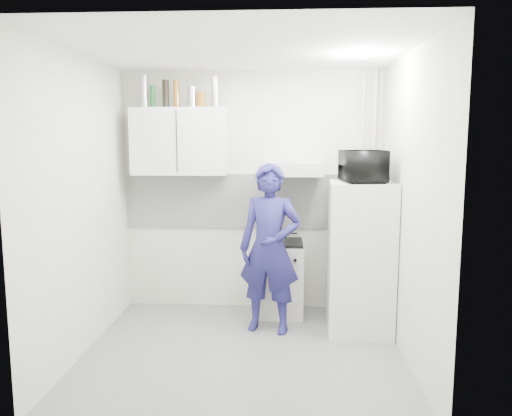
{
  "coord_description": "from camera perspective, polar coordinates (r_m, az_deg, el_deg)",
  "views": [
    {
      "loc": [
        0.34,
        -4.2,
        1.87
      ],
      "look_at": [
        0.1,
        0.3,
        1.25
      ],
      "focal_mm": 35.0,
      "sensor_mm": 36.0,
      "label": 1
    }
  ],
  "objects": [
    {
      "name": "floor",
      "position": [
        4.61,
        -1.48,
        -16.09
      ],
      "size": [
        2.8,
        2.8,
        0.0
      ],
      "primitive_type": "plane",
      "color": "slate",
      "rests_on": "ground"
    },
    {
      "name": "ceiling",
      "position": [
        4.28,
        -1.61,
        17.64
      ],
      "size": [
        2.8,
        2.8,
        0.0
      ],
      "primitive_type": "plane",
      "color": "white",
      "rests_on": "wall_back"
    },
    {
      "name": "wall_back",
      "position": [
        5.49,
        -0.48,
        1.87
      ],
      "size": [
        2.8,
        0.0,
        2.8
      ],
      "primitive_type": "plane",
      "rotation": [
        1.57,
        0.0,
        0.0
      ],
      "color": "silver",
      "rests_on": "floor"
    },
    {
      "name": "wall_left",
      "position": [
        4.59,
        -19.25,
        0.25
      ],
      "size": [
        0.0,
        2.6,
        2.6
      ],
      "primitive_type": "plane",
      "rotation": [
        1.57,
        0.0,
        1.57
      ],
      "color": "silver",
      "rests_on": "floor"
    },
    {
      "name": "wall_right",
      "position": [
        4.37,
        17.07,
        -0.01
      ],
      "size": [
        0.0,
        2.6,
        2.6
      ],
      "primitive_type": "plane",
      "rotation": [
        1.57,
        0.0,
        -1.57
      ],
      "color": "silver",
      "rests_on": "floor"
    },
    {
      "name": "person",
      "position": [
        4.85,
        1.58,
        -4.64
      ],
      "size": [
        0.67,
        0.51,
        1.65
      ],
      "primitive_type": "imported",
      "rotation": [
        0.0,
        0.0,
        -0.22
      ],
      "color": "navy",
      "rests_on": "floor"
    },
    {
      "name": "stove",
      "position": [
        5.41,
        2.8,
        -8.11
      ],
      "size": [
        0.48,
        0.48,
        0.77
      ],
      "primitive_type": "cube",
      "color": "beige",
      "rests_on": "floor"
    },
    {
      "name": "fridge",
      "position": [
        4.96,
        11.86,
        -5.56
      ],
      "size": [
        0.64,
        0.64,
        1.47
      ],
      "primitive_type": "cube",
      "rotation": [
        0.0,
        0.0,
        -0.05
      ],
      "color": "silver",
      "rests_on": "floor"
    },
    {
      "name": "stove_top",
      "position": [
        5.32,
        2.82,
        -3.97
      ],
      "size": [
        0.46,
        0.46,
        0.03
      ],
      "primitive_type": "cube",
      "color": "black",
      "rests_on": "stove"
    },
    {
      "name": "saucepan",
      "position": [
        5.38,
        2.41,
        -3.18
      ],
      "size": [
        0.16,
        0.16,
        0.09
      ],
      "primitive_type": "cylinder",
      "color": "silver",
      "rests_on": "stove_top"
    },
    {
      "name": "microwave",
      "position": [
        4.84,
        12.15,
        4.7
      ],
      "size": [
        0.58,
        0.42,
        0.3
      ],
      "primitive_type": "imported",
      "rotation": [
        0.0,
        0.0,
        1.67
      ],
      "color": "black",
      "rests_on": "fridge"
    },
    {
      "name": "bottle_a",
      "position": [
        5.5,
        -12.66,
        12.86
      ],
      "size": [
        0.08,
        0.08,
        0.34
      ],
      "primitive_type": "cylinder",
      "color": "silver",
      "rests_on": "upper_cabinet"
    },
    {
      "name": "bottle_b",
      "position": [
        5.47,
        -11.73,
        12.33
      ],
      "size": [
        0.06,
        0.06,
        0.23
      ],
      "primitive_type": "cylinder",
      "color": "#144C1E",
      "rests_on": "upper_cabinet"
    },
    {
      "name": "bottle_c",
      "position": [
        5.44,
        -10.27,
        12.7
      ],
      "size": [
        0.07,
        0.07,
        0.29
      ],
      "primitive_type": "cylinder",
      "color": "black",
      "rests_on": "upper_cabinet"
    },
    {
      "name": "bottle_d",
      "position": [
        5.42,
        -9.08,
        12.74
      ],
      "size": [
        0.06,
        0.06,
        0.29
      ],
      "primitive_type": "cylinder",
      "color": "brown",
      "rests_on": "upper_cabinet"
    },
    {
      "name": "canister_a",
      "position": [
        5.38,
        -7.32,
        12.45
      ],
      "size": [
        0.09,
        0.09,
        0.22
      ],
      "primitive_type": "cylinder",
      "color": "silver",
      "rests_on": "upper_cabinet"
    },
    {
      "name": "canister_b",
      "position": [
        5.36,
        -6.26,
        12.2
      ],
      "size": [
        0.09,
        0.09,
        0.17
      ],
      "primitive_type": "cylinder",
      "color": "brown",
      "rests_on": "upper_cabinet"
    },
    {
      "name": "bottle_e",
      "position": [
        5.35,
        -4.7,
        13.04
      ],
      "size": [
        0.08,
        0.08,
        0.32
      ],
      "primitive_type": "cylinder",
      "color": "silver",
      "rests_on": "upper_cabinet"
    },
    {
      "name": "upper_cabinet",
      "position": [
        5.39,
        -8.66,
        7.52
      ],
      "size": [
        1.0,
        0.35,
        0.7
      ],
      "primitive_type": "cube",
      "color": "silver",
      "rests_on": "wall_back"
    },
    {
      "name": "range_hood",
      "position": [
        5.21,
        4.3,
        4.5
      ],
      "size": [
        0.6,
        0.5,
        0.14
      ],
      "primitive_type": "cube",
      "color": "beige",
      "rests_on": "wall_back"
    },
    {
      "name": "backsplash",
      "position": [
        5.49,
        -0.49,
        0.81
      ],
      "size": [
        2.74,
        0.03,
        0.6
      ],
      "primitive_type": "cube",
      "color": "white",
      "rests_on": "wall_back"
    },
    {
      "name": "pipe_a",
      "position": [
        5.49,
        13.15,
        1.66
      ],
      "size": [
        0.05,
        0.05,
        2.6
      ],
      "primitive_type": "cylinder",
      "color": "beige",
      "rests_on": "floor"
    },
    {
      "name": "pipe_b",
      "position": [
        5.47,
        11.91,
        1.67
      ],
      "size": [
        0.04,
        0.04,
        2.6
      ],
      "primitive_type": "cylinder",
      "color": "beige",
      "rests_on": "floor"
    },
    {
      "name": "ceiling_spot_fixture",
      "position": [
        4.51,
        11.96,
        16.6
      ],
      "size": [
        0.1,
        0.1,
        0.02
      ],
      "primitive_type": "cylinder",
      "color": "white",
      "rests_on": "ceiling"
    }
  ]
}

